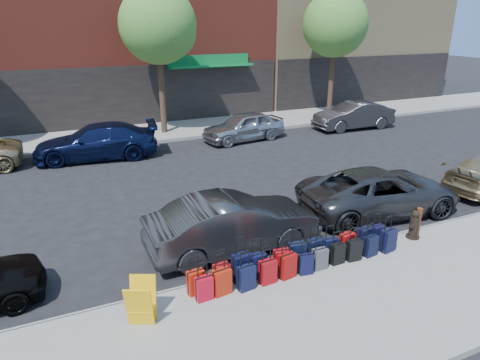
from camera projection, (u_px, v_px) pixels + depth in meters
name	position (u px, v px, depth m)	size (l,w,h in m)	color
ground	(222.00, 200.00, 14.50)	(120.00, 120.00, 0.00)	black
sidewalk_near	(339.00, 310.00, 8.91)	(60.00, 4.00, 0.15)	gray
sidewalk_far	(153.00, 132.00, 23.01)	(60.00, 4.00, 0.15)	gray
curb_near	(290.00, 263.00, 10.64)	(60.00, 0.08, 0.15)	gray
curb_far	(163.00, 141.00, 21.29)	(60.00, 0.08, 0.15)	gray
tree_center	(161.00, 27.00, 20.96)	(3.80, 3.80, 7.27)	black
tree_right	(337.00, 26.00, 24.98)	(3.80, 3.80, 7.27)	black
suitcase_front_0	(196.00, 282.00, 9.23)	(0.39, 0.25, 0.89)	#AF1D0B
suitcase_front_1	(222.00, 275.00, 9.50)	(0.38, 0.23, 0.88)	#A80A0D
suitcase_front_2	(242.00, 267.00, 9.68)	(0.48, 0.30, 1.08)	black
suitcase_front_3	(258.00, 266.00, 9.81)	(0.40, 0.22, 0.96)	black
suitcase_front_4	(282.00, 261.00, 10.05)	(0.40, 0.25, 0.91)	#990911
suitcase_front_5	(297.00, 254.00, 10.27)	(0.43, 0.28, 0.98)	black
suitcase_front_6	(315.00, 250.00, 10.46)	(0.43, 0.27, 0.97)	black
suitcase_front_7	(330.00, 248.00, 10.60)	(0.38, 0.23, 0.88)	black
suitcase_front_8	(347.00, 244.00, 10.78)	(0.42, 0.28, 0.94)	#B20B0B
suitcase_front_9	(365.00, 239.00, 10.96)	(0.46, 0.29, 1.03)	black
suitcase_front_10	(377.00, 235.00, 11.23)	(0.40, 0.25, 0.90)	black
suitcase_back_0	(204.00, 288.00, 9.04)	(0.38, 0.24, 0.87)	#AD0B1C
suitcase_back_1	(222.00, 282.00, 9.22)	(0.43, 0.29, 0.95)	#A91D0A
suitcase_back_2	(246.00, 278.00, 9.38)	(0.41, 0.27, 0.92)	black
suitcase_back_3	(268.00, 272.00, 9.61)	(0.40, 0.26, 0.91)	maroon
suitcase_back_4	(287.00, 266.00, 9.81)	(0.44, 0.30, 0.96)	#900A09
suitcase_back_5	(306.00, 264.00, 9.97)	(0.36, 0.24, 0.80)	black
suitcase_back_6	(320.00, 259.00, 10.16)	(0.36, 0.21, 0.85)	#3C3C42
suitcase_back_7	(337.00, 254.00, 10.39)	(0.36, 0.22, 0.84)	black
suitcase_back_8	(354.00, 250.00, 10.53)	(0.37, 0.23, 0.87)	black
suitcase_back_9	(370.00, 246.00, 10.74)	(0.39, 0.26, 0.86)	black
suitcase_back_10	(388.00, 240.00, 10.94)	(0.44, 0.30, 0.96)	black
fire_hydrant	(414.00, 225.00, 11.59)	(0.41, 0.37, 0.81)	black
bollard	(418.00, 223.00, 11.56)	(0.16, 0.16, 0.87)	#38190C
display_rack	(141.00, 303.00, 8.28)	(0.70, 0.73, 0.92)	yellow
car_near_1	(233.00, 224.00, 11.16)	(1.59, 4.55, 1.50)	#323235
car_near_2	(380.00, 191.00, 13.37)	(2.35, 5.10, 1.42)	#353538
car_far_1	(96.00, 142.00, 18.65)	(2.12, 5.23, 1.52)	#0C1436
car_far_2	(244.00, 126.00, 21.49)	(1.70, 4.24, 1.44)	#AFB0B6
car_far_3	(354.00, 115.00, 23.82)	(1.58, 4.54, 1.50)	#343437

